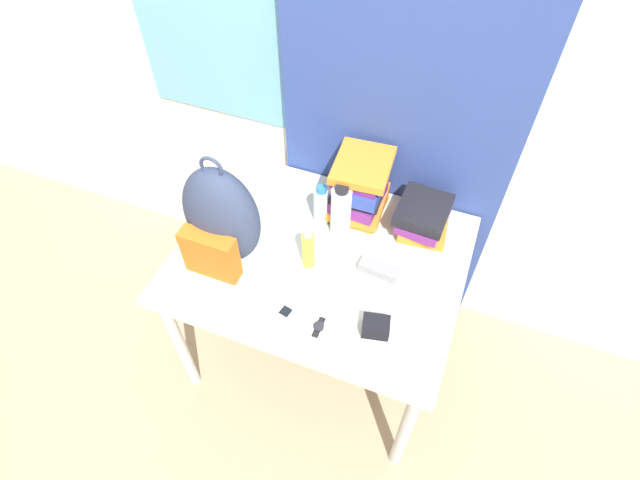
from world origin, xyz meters
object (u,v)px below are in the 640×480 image
object	(u,v)px
backpack	(221,220)
cell_phone	(286,313)
camera_pouch	(376,327)
book_stack_center	(424,217)
sunscreen_bottle	(308,249)
water_bottle	(321,206)
wristwatch	(319,327)
book_stack_left	(361,188)
sunglasses_case	(379,269)
sports_bottle	(341,212)

from	to	relation	value
backpack	cell_phone	distance (m)	0.40
backpack	camera_pouch	distance (m)	0.66
book_stack_center	sunscreen_bottle	size ratio (longest dim) A/B	1.26
water_bottle	wristwatch	xyz separation A→B (m)	(0.17, -0.47, -0.08)
book_stack_left	sunscreen_bottle	size ratio (longest dim) A/B	1.44
backpack	wristwatch	xyz separation A→B (m)	(0.44, -0.17, -0.20)
cell_phone	camera_pouch	size ratio (longest dim) A/B	0.87
backpack	book_stack_left	size ratio (longest dim) A/B	1.79
book_stack_left	camera_pouch	distance (m)	0.57
water_bottle	sunscreen_bottle	world-z (taller)	sunscreen_bottle
wristwatch	cell_phone	bearing A→B (deg)	175.96
book_stack_left	water_bottle	size ratio (longest dim) A/B	1.46
backpack	sunglasses_case	size ratio (longest dim) A/B	3.16
book_stack_center	sports_bottle	xyz separation A→B (m)	(-0.30, -0.14, 0.05)
book_stack_center	water_bottle	bearing A→B (deg)	-164.60
sports_bottle	wristwatch	xyz separation A→B (m)	(0.08, -0.44, -0.11)
sports_bottle	cell_phone	xyz separation A→B (m)	(-0.05, -0.43, -0.11)
book_stack_center	sports_bottle	size ratio (longest dim) A/B	0.95
cell_phone	camera_pouch	bearing A→B (deg)	9.04
camera_pouch	wristwatch	distance (m)	0.20
water_bottle	sports_bottle	world-z (taller)	sports_bottle
book_stack_center	camera_pouch	distance (m)	0.52
book_stack_left	book_stack_center	bearing A→B (deg)	0.61
backpack	water_bottle	world-z (taller)	backpack
book_stack_left	cell_phone	distance (m)	0.58
book_stack_left	wristwatch	bearing A→B (deg)	-85.59
backpack	sports_bottle	bearing A→B (deg)	37.04
wristwatch	book_stack_left	bearing A→B (deg)	94.41
book_stack_left	cell_phone	bearing A→B (deg)	-98.46
water_bottle	sunscreen_bottle	bearing A→B (deg)	-81.17
camera_pouch	wristwatch	world-z (taller)	camera_pouch
sports_bottle	sunscreen_bottle	xyz separation A→B (m)	(-0.06, -0.19, -0.03)
wristwatch	water_bottle	bearing A→B (deg)	110.07
water_bottle	wristwatch	bearing A→B (deg)	-69.93
book_stack_center	wristwatch	world-z (taller)	book_stack_center
backpack	sunscreen_bottle	bearing A→B (deg)	14.52
sunglasses_case	backpack	bearing A→B (deg)	-166.40
sports_bottle	sunglasses_case	size ratio (longest dim) A/B	1.62
sports_bottle	sunglasses_case	bearing A→B (deg)	-33.60
backpack	camera_pouch	xyz separation A→B (m)	(0.62, -0.11, -0.18)
wristwatch	sunglasses_case	bearing A→B (deg)	67.76
backpack	sunscreen_bottle	distance (m)	0.33
book_stack_center	water_bottle	world-z (taller)	water_bottle
book_stack_center	camera_pouch	world-z (taller)	book_stack_center
camera_pouch	book_stack_left	bearing A→B (deg)	114.10
book_stack_left	sunscreen_bottle	xyz separation A→B (m)	(-0.09, -0.33, -0.05)
sports_bottle	cell_phone	size ratio (longest dim) A/B	2.73
backpack	wristwatch	distance (m)	0.51
sunglasses_case	wristwatch	size ratio (longest dim) A/B	1.89
book_stack_center	sports_bottle	distance (m)	0.33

